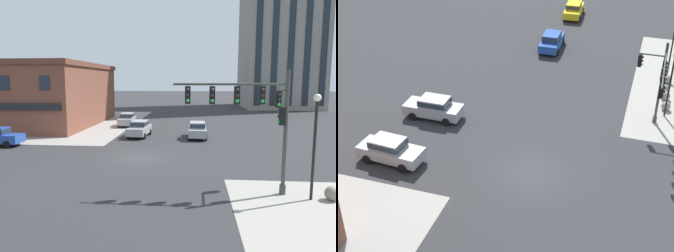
% 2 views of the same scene
% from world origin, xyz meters
% --- Properties ---
extents(ground_plane, '(320.00, 320.00, 0.00)m').
position_xyz_m(ground_plane, '(0.00, 0.00, 0.00)').
color(ground_plane, '#2D2D30').
extents(sidewalk_far_corner, '(32.00, 32.00, 0.02)m').
position_xyz_m(sidewalk_far_corner, '(-20.00, 20.00, 0.00)').
color(sidewalk_far_corner, gray).
rests_on(sidewalk_far_corner, ground).
extents(traffic_signal_main, '(5.87, 2.09, 6.40)m').
position_xyz_m(traffic_signal_main, '(7.36, -7.04, 4.27)').
color(traffic_signal_main, '#383D38').
rests_on(traffic_signal_main, ground).
extents(bollard_sphere_curb_a, '(0.72, 0.72, 0.72)m').
position_xyz_m(bollard_sphere_curb_a, '(10.99, -7.90, 0.36)').
color(bollard_sphere_curb_a, gray).
rests_on(bollard_sphere_curb_a, ground).
extents(street_lamp_corner_near, '(0.36, 0.36, 5.24)m').
position_xyz_m(street_lamp_corner_near, '(10.00, -7.87, 3.30)').
color(street_lamp_corner_near, black).
rests_on(street_lamp_corner_near, ground).
extents(car_main_northbound_far, '(2.05, 4.48, 1.68)m').
position_xyz_m(car_main_northbound_far, '(-4.65, 17.02, 0.92)').
color(car_main_northbound_far, '#99999E').
rests_on(car_main_northbound_far, ground).
extents(car_main_southbound_near, '(1.89, 4.40, 1.68)m').
position_xyz_m(car_main_southbound_near, '(4.46, 8.86, 0.92)').
color(car_main_southbound_near, '#99999E').
rests_on(car_main_southbound_near, ground).
extents(car_main_southbound_far, '(2.13, 4.51, 1.68)m').
position_xyz_m(car_main_southbound_far, '(-1.63, 9.26, 0.92)').
color(car_main_southbound_far, '#99999E').
rests_on(car_main_southbound_far, ground).
extents(storefront_block_near_corner, '(22.04, 20.10, 8.11)m').
position_xyz_m(storefront_block_near_corner, '(-19.80, 17.82, 4.07)').
color(storefront_block_near_corner, brown).
rests_on(storefront_block_near_corner, ground).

